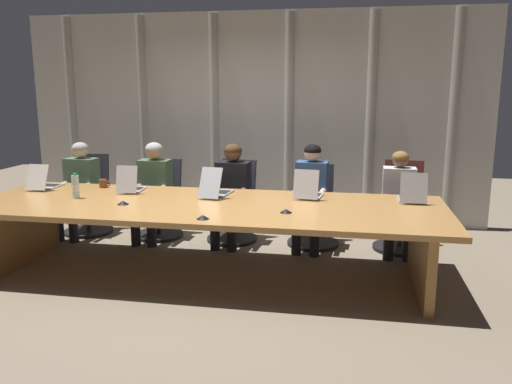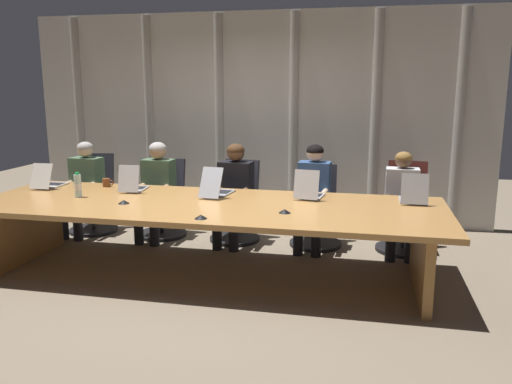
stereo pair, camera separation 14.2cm
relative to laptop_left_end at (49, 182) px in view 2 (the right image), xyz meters
The scene contains 23 objects.
ground_plane 2.12m from the laptop_left_end, 11.87° to the right, with size 12.45×12.45×0.00m, color #7F705B.
conference_table 1.98m from the laptop_left_end, 11.87° to the right, with size 4.51×1.50×0.72m.
curtain_backdrop 2.73m from the laptop_left_end, 43.28° to the left, with size 6.22×0.17×2.77m.
laptop_left_end is the anchor object (origin of this frame).
laptop_left_mid 1.00m from the laptop_left_end, ahead, with size 0.25×0.40×0.29m.
laptop_center 1.94m from the laptop_left_end, ahead, with size 0.27×0.51×0.31m.
laptop_right_mid 2.88m from the laptop_left_end, ahead, with size 0.29×0.40×0.30m.
laptop_right_end 3.88m from the laptop_left_end, ahead, with size 0.25×0.36×0.30m.
office_chair_left_end 0.92m from the laptop_left_end, 86.27° to the left, with size 0.60×0.60×0.97m.
office_chair_left_mid 1.35m from the laptop_left_end, 39.39° to the left, with size 0.60×0.60×0.94m.
office_chair_center 2.13m from the laptop_left_end, 22.98° to the left, with size 0.60×0.61×0.95m.
office_chair_right_mid 3.03m from the laptop_left_end, 15.77° to the left, with size 0.60×0.60×0.92m.
office_chair_right_end 3.98m from the laptop_left_end, 11.96° to the left, with size 0.60×0.60×0.99m.
person_left_end 0.67m from the laptop_left_end, 88.44° to the left, with size 0.43×0.57×1.15m.
person_left_mid 1.18m from the laptop_left_end, 33.97° to the left, with size 0.39×0.56×1.16m.
person_center 2.04m from the laptop_left_end, 18.83° to the left, with size 0.42×0.57×1.17m.
person_right_mid 2.93m from the laptop_left_end, 12.94° to the left, with size 0.39×0.56×1.18m.
person_right_end 3.87m from the laptop_left_end, ahead, with size 0.37×0.55×1.12m.
water_bottle_primary 0.73m from the laptop_left_end, 34.83° to the right, with size 0.07×0.07×0.25m.
coffee_mug_near 0.63m from the laptop_left_end, 13.61° to the left, with size 0.13×0.08×0.09m.
conference_mic_left_side 2.29m from the laptop_left_end, 25.33° to the right, with size 0.11×0.11×0.04m, color black.
conference_mic_middle 1.31m from the laptop_left_end, 26.56° to the right, with size 0.11×0.11×0.04m, color black.
conference_mic_right_side 2.81m from the laptop_left_end, 13.10° to the right, with size 0.11×0.11×0.04m, color black.
Camera 2 is at (1.47, -4.62, 1.83)m, focal length 36.34 mm.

